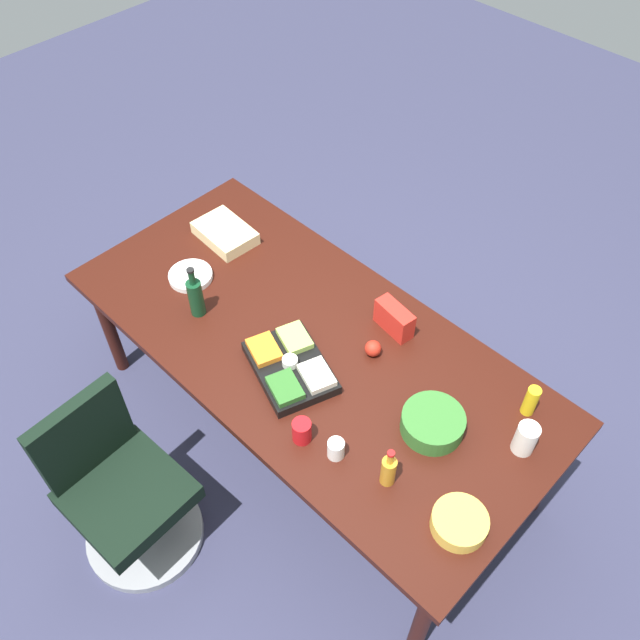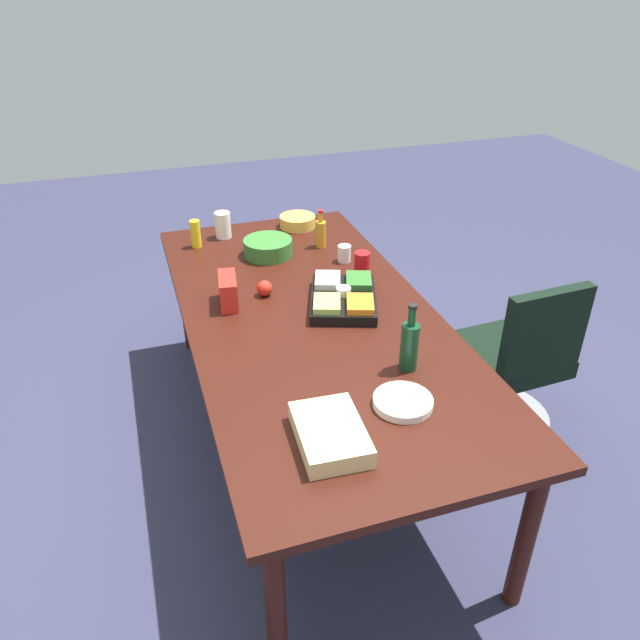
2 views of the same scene
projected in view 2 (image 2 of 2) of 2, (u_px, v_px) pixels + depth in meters
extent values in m
plane|color=#30314B|center=(312.00, 441.00, 3.19)|extent=(10.00, 10.00, 0.00)
cube|color=#34120A|center=(311.00, 319.00, 2.81)|extent=(2.39, 1.12, 0.04)
cylinder|color=#34120A|center=(526.00, 536.00, 2.23)|extent=(0.07, 0.07, 0.72)
cylinder|color=#34120A|center=(330.00, 275.00, 4.03)|extent=(0.07, 0.07, 0.72)
cylinder|color=#34120A|center=(276.00, 611.00, 1.98)|extent=(0.07, 0.07, 0.72)
cylinder|color=#34120A|center=(185.00, 297.00, 3.78)|extent=(0.07, 0.07, 0.72)
cylinder|color=gray|center=(495.00, 417.00, 3.32)|extent=(0.56, 0.56, 0.05)
cylinder|color=gray|center=(501.00, 385.00, 3.21)|extent=(0.06, 0.06, 0.38)
cube|color=black|center=(507.00, 355.00, 3.11)|extent=(0.50, 0.50, 0.09)
cube|color=black|center=(545.00, 333.00, 2.80)|extent=(0.08, 0.43, 0.43)
cylinder|color=white|center=(403.00, 402.00, 2.24)|extent=(0.25, 0.25, 0.03)
cylinder|color=white|center=(223.00, 225.00, 3.53)|extent=(0.11, 0.11, 0.15)
cylinder|color=#316C2A|center=(268.00, 247.00, 3.34)|extent=(0.27, 0.27, 0.09)
cylinder|color=red|center=(362.00, 263.00, 3.15)|extent=(0.08, 0.08, 0.11)
cube|color=beige|center=(330.00, 434.00, 2.06)|extent=(0.33, 0.24, 0.07)
cube|color=black|center=(343.00, 299.00, 2.88)|extent=(0.50, 0.42, 0.05)
cube|color=orange|center=(360.00, 304.00, 2.76)|extent=(0.19, 0.17, 0.03)
cube|color=#2D6426|center=(359.00, 280.00, 2.96)|extent=(0.19, 0.17, 0.03)
cube|color=#A0C656|center=(327.00, 304.00, 2.76)|extent=(0.19, 0.17, 0.03)
cube|color=silver|center=(328.00, 280.00, 2.96)|extent=(0.19, 0.17, 0.03)
cylinder|color=white|center=(343.00, 291.00, 2.86)|extent=(0.09, 0.09, 0.04)
cylinder|color=#C68521|center=(321.00, 234.00, 3.42)|extent=(0.06, 0.06, 0.15)
cylinder|color=#C68521|center=(321.00, 217.00, 3.37)|extent=(0.03, 0.03, 0.06)
cylinder|color=red|center=(321.00, 211.00, 3.35)|extent=(0.03, 0.03, 0.01)
cylinder|color=gold|center=(298.00, 221.00, 3.69)|extent=(0.25, 0.25, 0.07)
cylinder|color=#113C21|center=(409.00, 347.00, 2.40)|extent=(0.09, 0.09, 0.20)
cylinder|color=#113C21|center=(412.00, 317.00, 2.33)|extent=(0.04, 0.04, 0.08)
cylinder|color=black|center=(413.00, 306.00, 2.30)|extent=(0.04, 0.04, 0.01)
cylinder|color=yellow|center=(196.00, 234.00, 3.42)|extent=(0.06, 0.06, 0.16)
cylinder|color=white|center=(344.00, 254.00, 3.27)|extent=(0.09, 0.09, 0.09)
sphere|color=red|center=(265.00, 288.00, 2.95)|extent=(0.08, 0.08, 0.08)
cube|color=red|center=(228.00, 291.00, 2.86)|extent=(0.21, 0.11, 0.14)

